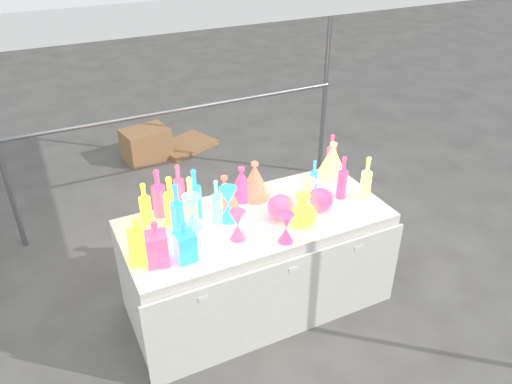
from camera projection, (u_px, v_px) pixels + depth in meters
name	position (u px, v px, depth m)	size (l,w,h in m)	color
ground	(256.00, 300.00, 3.74)	(80.00, 80.00, 0.00)	slate
display_table	(257.00, 262.00, 3.54)	(1.84, 0.83, 0.75)	white
cardboard_box_closed	(146.00, 144.00, 5.65)	(0.50, 0.36, 0.36)	#B17E50
cardboard_box_flat	(185.00, 145.00, 5.97)	(0.66, 0.47, 0.06)	#B17E50
bottle_0	(171.00, 200.00, 3.22)	(0.09, 0.09, 0.35)	#F05516
bottle_1	(195.00, 193.00, 3.27)	(0.09, 0.09, 0.36)	#1A923A
bottle_2	(179.00, 186.00, 3.39)	(0.07, 0.07, 0.33)	#FF561A
bottle_3	(158.00, 193.00, 3.29)	(0.09, 0.09, 0.35)	blue
bottle_4	(191.00, 201.00, 3.20)	(0.08, 0.08, 0.35)	#156B88
bottle_5	(217.00, 202.00, 3.22)	(0.07, 0.07, 0.32)	#A7215B
bottle_6	(145.00, 203.00, 3.24)	(0.08, 0.08, 0.29)	#F05516
bottle_7	(177.00, 210.00, 3.09)	(0.09, 0.09, 0.37)	#1A923A
decanter_0	(138.00, 240.00, 2.89)	(0.12, 0.12, 0.29)	#F05516
decanter_1	(156.00, 243.00, 2.87)	(0.13, 0.13, 0.30)	#FF561A
decanter_2	(185.00, 241.00, 2.90)	(0.11, 0.11, 0.27)	#1A923A
hourglass_0	(238.00, 225.00, 3.10)	(0.10, 0.10, 0.20)	#FF561A
hourglass_1	(286.00, 228.00, 3.08)	(0.10, 0.10, 0.20)	blue
hourglass_2	(307.00, 196.00, 3.37)	(0.12, 0.12, 0.24)	#156B88
hourglass_3	(192.00, 212.00, 3.19)	(0.12, 0.12, 0.24)	#A7215B
hourglass_4	(302.00, 208.00, 3.27)	(0.10, 0.10, 0.20)	#F05516
hourglass_5	(228.00, 204.00, 3.27)	(0.12, 0.12, 0.25)	#1A923A
globe_0	(304.00, 216.00, 3.25)	(0.17, 0.17, 0.14)	#F05516
globe_1	(299.00, 206.00, 3.37)	(0.15, 0.15, 0.12)	#156B88
globe_2	(281.00, 208.00, 3.32)	(0.19, 0.19, 0.15)	#FF561A
globe_3	(320.00, 201.00, 3.40)	(0.18, 0.18, 0.15)	blue
lampshade_0	(225.00, 192.00, 3.41)	(0.20, 0.20, 0.24)	gold
lampshade_1	(255.00, 180.00, 3.52)	(0.23, 0.23, 0.27)	gold
lampshade_2	(242.00, 183.00, 3.52)	(0.20, 0.20, 0.24)	blue
lampshade_3	(332.00, 159.00, 3.79)	(0.23, 0.23, 0.27)	#156B88
bottle_8	(314.00, 176.00, 3.58)	(0.06, 0.06, 0.26)	#1A923A
bottle_9	(331.00, 153.00, 3.83)	(0.07, 0.07, 0.31)	#FF561A
bottle_10	(343.00, 177.00, 3.50)	(0.07, 0.07, 0.33)	blue
bottle_11	(367.00, 178.00, 3.49)	(0.07, 0.07, 0.33)	#156B88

